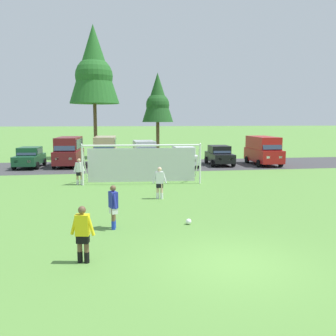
# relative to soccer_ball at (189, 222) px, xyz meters

# --- Properties ---
(ground_plane) EXTENTS (400.00, 400.00, 0.00)m
(ground_plane) POSITION_rel_soccer_ball_xyz_m (0.42, 10.93, -0.11)
(ground_plane) COLOR #598C3D
(parking_lot_strip) EXTENTS (52.00, 8.40, 0.01)m
(parking_lot_strip) POSITION_rel_soccer_ball_xyz_m (0.42, 18.60, -0.11)
(parking_lot_strip) COLOR #3D3D3F
(parking_lot_strip) RESTS_ON ground
(soccer_ball) EXTENTS (0.22, 0.22, 0.22)m
(soccer_ball) POSITION_rel_soccer_ball_xyz_m (0.00, 0.00, 0.00)
(soccer_ball) COLOR white
(soccer_ball) RESTS_ON ground
(soccer_goal) EXTENTS (7.54, 2.48, 2.57)m
(soccer_goal) POSITION_rel_soccer_ball_xyz_m (-0.90, 9.98, 1.18)
(soccer_goal) COLOR white
(soccer_goal) RESTS_ON ground
(referee) EXTENTS (0.72, 0.31, 1.64)m
(referee) POSITION_rel_soccer_ball_xyz_m (-3.78, -3.29, 0.71)
(referee) COLOR brown
(referee) RESTS_ON ground
(player_striker_near) EXTENTS (0.36, 0.74, 1.64)m
(player_striker_near) POSITION_rel_soccer_ball_xyz_m (-2.88, -0.10, 0.71)
(player_striker_near) COLOR brown
(player_striker_near) RESTS_ON ground
(player_midfield_center) EXTENTS (0.72, 0.39, 1.64)m
(player_midfield_center) POSITION_rel_soccer_ball_xyz_m (-4.82, 9.70, 0.71)
(player_midfield_center) COLOR tan
(player_midfield_center) RESTS_ON ground
(player_defender_far) EXTENTS (0.73, 0.25, 1.64)m
(player_defender_far) POSITION_rel_soccer_ball_xyz_m (-0.47, 4.79, 0.71)
(player_defender_far) COLOR beige
(player_defender_far) RESTS_ON ground
(parked_car_slot_far_left) EXTENTS (2.23, 4.30, 1.72)m
(parked_car_slot_far_left) POSITION_rel_soccer_ball_xyz_m (-9.57, 18.80, 0.77)
(parked_car_slot_far_left) COLOR #194C2D
(parked_car_slot_far_left) RESTS_ON ground
(parked_car_slot_left) EXTENTS (2.45, 4.93, 2.52)m
(parked_car_slot_left) POSITION_rel_soccer_ball_xyz_m (-6.37, 19.13, 1.23)
(parked_car_slot_left) COLOR maroon
(parked_car_slot_left) RESTS_ON ground
(parked_car_slot_center_left) EXTENTS (2.37, 4.89, 2.52)m
(parked_car_slot_center_left) POSITION_rel_soccer_ball_xyz_m (-3.28, 19.75, 1.23)
(parked_car_slot_center_left) COLOR tan
(parked_car_slot_center_left) RESTS_ON ground
(parked_car_slot_center) EXTENTS (2.23, 4.65, 2.16)m
(parked_car_slot_center) POSITION_rel_soccer_ball_xyz_m (0.14, 18.92, 1.00)
(parked_car_slot_center) COLOR #B2B2BC
(parked_car_slot_center) RESTS_ON ground
(parked_car_slot_center_right) EXTENTS (2.09, 4.23, 1.72)m
(parked_car_slot_center_right) POSITION_rel_soccer_ball_xyz_m (3.40, 17.47, 0.77)
(parked_car_slot_center_right) COLOR silver
(parked_car_slot_center_right) RESTS_ON ground
(parked_car_slot_right) EXTENTS (2.20, 4.28, 1.72)m
(parked_car_slot_right) POSITION_rel_soccer_ball_xyz_m (6.76, 18.01, 0.77)
(parked_car_slot_right) COLOR black
(parked_car_slot_right) RESTS_ON ground
(parked_car_slot_far_right) EXTENTS (2.31, 4.86, 2.52)m
(parked_car_slot_far_right) POSITION_rel_soccer_ball_xyz_m (10.66, 17.52, 1.23)
(parked_car_slot_far_right) COLOR red
(parked_car_slot_far_right) RESTS_ON ground
(tree_left_edge) EXTENTS (5.09, 5.09, 13.58)m
(tree_left_edge) POSITION_rel_soccer_ball_xyz_m (-4.30, 25.79, 9.24)
(tree_left_edge) COLOR brown
(tree_left_edge) RESTS_ON ground
(tree_mid_left) EXTENTS (3.38, 3.38, 9.02)m
(tree_mid_left) POSITION_rel_soccer_ball_xyz_m (2.37, 26.59, 6.08)
(tree_mid_left) COLOR brown
(tree_mid_left) RESTS_ON ground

